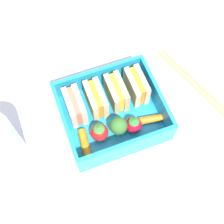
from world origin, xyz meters
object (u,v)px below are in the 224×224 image
Objects in this scene: sandwich_center_left at (96,99)px; sandwich_center at (116,93)px; sandwich_left at (75,106)px; strawberry_far_left at (134,125)px; broccoli_floret at (118,126)px; sandwich_center_right at (136,86)px; strawberry_left at (99,132)px; carrot_stick_far_left at (154,119)px; folded_napkin at (171,208)px; carrot_stick_left at (85,143)px; drinking_glass at (0,141)px; chopstick_pair at (201,90)px.

sandwich_center is (3.55, 0.00, 0.00)cm from sandwich_center_left.
sandwich_left reaches higher than strawberry_far_left.
sandwich_center_right is at bearing 45.88° from broccoli_floret.
strawberry_left is at bearing -132.45° from sandwich_center.
carrot_stick_far_left is (6.22, -0.19, -1.52)cm from broccoli_floret.
sandwich_left is at bearing 180.00° from sandwich_center.
strawberry_left is at bearing 113.39° from folded_napkin.
strawberry_far_left is at bearing -115.68° from sandwich_center_right.
broccoli_floret reaches higher than carrot_stick_left.
folded_napkin is at bearing -66.61° from strawberry_left.
chopstick_pair is at bearing -1.14° from drinking_glass.
sandwich_center_right is (10.66, 0.00, 0.00)cm from sandwich_left.
sandwich_left is at bearing 132.61° from broccoli_floret.
drinking_glass reaches higher than sandwich_center_left.
broccoli_floret is 17.19cm from chopstick_pair.
sandwich_left is 1.58× the size of strawberry_left.
broccoli_floret reaches higher than chopstick_pair.
strawberry_left is (2.24, -5.32, -0.66)cm from sandwich_left.
chopstick_pair is (21.92, -3.06, -3.06)cm from sandwich_left.
carrot_stick_left is at bearing -17.14° from drinking_glass.
sandwich_center reaches higher than strawberry_far_left.
carrot_stick_far_left reaches higher than folded_napkin.
drinking_glass is at bearing 168.48° from strawberry_left.
chopstick_pair is 34.38cm from drinking_glass.
broccoli_floret is at bearing -171.23° from chopstick_pair.
carrot_stick_left is 22.62cm from chopstick_pair.
strawberry_far_left is 0.33× the size of drinking_glass.
sandwich_center_right reaches higher than folded_napkin.
sandwich_center_left is 1.20× the size of carrot_stick_left.
folded_napkin is (20.54, -17.13, -4.71)cm from drinking_glass.
sandwich_center_left is 3.55cm from sandwich_center.
sandwich_left reaches higher than broccoli_floret.
carrot_stick_left reaches higher than carrot_stick_far_left.
carrot_stick_far_left is at bearing -36.57° from sandwich_center_left.
drinking_glass reaches higher than carrot_stick_far_left.
sandwich_center_right is 0.27× the size of chopstick_pair.
chopstick_pair is at bearing 50.57° from folded_napkin.
sandwich_center is at bearing 168.32° from chopstick_pair.
carrot_stick_left is 0.46× the size of drinking_glass.
carrot_stick_far_left is (9.17, -0.51, -0.96)cm from strawberry_left.
strawberry_far_left is at bearing 92.57° from folded_napkin.
sandwich_center_right is 22.99cm from drinking_glass.
carrot_stick_far_left is at bearing -1.74° from broccoli_floret.
sandwich_center_right is at bearing 64.32° from strawberry_far_left.
sandwich_center_left is 5.88cm from broccoli_floret.
chopstick_pair is at bearing -15.21° from sandwich_center_right.
carrot_stick_left is at bearing 123.18° from folded_napkin.
sandwich_left is 1.00× the size of sandwich_center_left.
drinking_glass is (-23.57, 3.45, 3.12)cm from carrot_stick_far_left.
sandwich_left is 0.27× the size of chopstick_pair.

